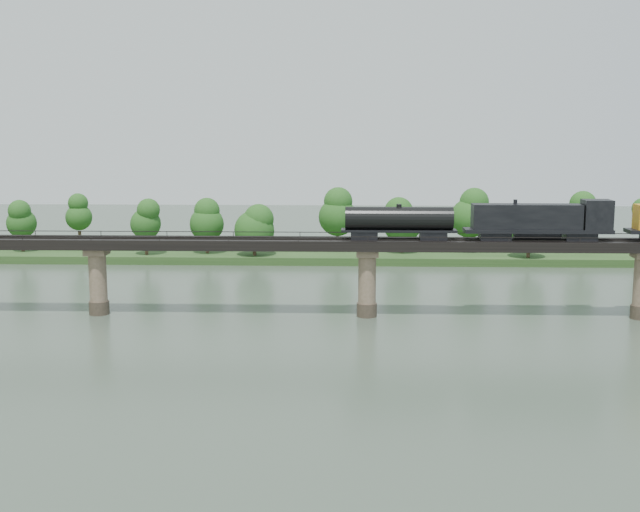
{
  "coord_description": "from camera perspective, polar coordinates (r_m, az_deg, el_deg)",
  "views": [
    {
      "loc": [
        -2.86,
        -85.77,
        27.69
      ],
      "look_at": [
        -6.93,
        30.0,
        9.0
      ],
      "focal_mm": 45.0,
      "sensor_mm": 36.0,
      "label": 1
    }
  ],
  "objects": [
    {
      "name": "ground",
      "position": [
        90.17,
        3.78,
        -8.74
      ],
      "size": [
        400.0,
        400.0,
        0.0
      ],
      "primitive_type": "plane",
      "color": "#344235",
      "rests_on": "ground"
    },
    {
      "name": "far_bank",
      "position": [
        172.9,
        2.94,
        0.21
      ],
      "size": [
        300.0,
        24.0,
        1.6
      ],
      "primitive_type": "cube",
      "color": "#25451B",
      "rests_on": "ground"
    },
    {
      "name": "bridge",
      "position": [
        117.92,
        3.37,
        -1.72
      ],
      "size": [
        236.0,
        30.0,
        11.5
      ],
      "color": "#473A2D",
      "rests_on": "ground"
    },
    {
      "name": "bridge_superstructure",
      "position": [
        116.89,
        3.4,
        1.33
      ],
      "size": [
        220.0,
        4.9,
        0.75
      ],
      "color": "black",
      "rests_on": "bridge"
    },
    {
      "name": "far_treeline",
      "position": [
        167.44,
        0.17,
        2.7
      ],
      "size": [
        289.06,
        17.54,
        13.6
      ],
      "color": "#382619",
      "rests_on": "far_bank"
    }
  ]
}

